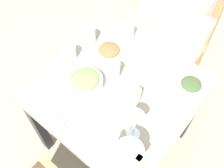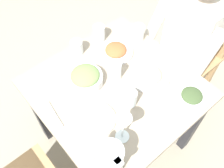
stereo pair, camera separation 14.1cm
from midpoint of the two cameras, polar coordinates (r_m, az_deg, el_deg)
The scene contains 19 objects.
ground_plane at distance 2.07m, azimuth -1.23°, elevation -12.27°, with size 8.00×8.00×0.00m, color #9E937F.
dining_table at distance 1.53m, azimuth -1.63°, elevation -3.56°, with size 0.84×0.84×0.73m.
chair_near at distance 2.03m, azimuth 12.97°, elevation 9.84°, with size 0.40×0.40×0.90m.
diner_near at distance 1.79m, azimuth 10.35°, elevation 9.72°, with size 0.48×0.53×1.19m.
water_pitcher at distance 1.14m, azimuth -0.05°, elevation -16.41°, with size 0.16×0.12×0.19m.
salad_bowl at distance 1.41m, azimuth -8.85°, elevation 0.40°, with size 0.19×0.19×0.09m.
plate_beans at distance 1.47m, azimuth 5.17°, elevation 2.83°, with size 0.23×0.23×0.06m.
plate_yoghurt at distance 1.30m, azimuth -4.86°, elevation -8.24°, with size 0.20×0.20×0.05m.
plate_rice_curry at distance 1.57m, azimuth -3.22°, elevation 7.27°, with size 0.21×0.21×0.05m.
plate_dolmas at distance 1.46m, azimuth 14.55°, elevation -0.36°, with size 0.19×0.19×0.04m.
water_glass_center at distance 1.33m, azimuth 2.02°, elevation -2.72°, with size 0.06×0.06×0.10m, color silver.
water_glass_by_pitcher at distance 1.64m, azimuth 1.08°, elevation 11.68°, with size 0.08×0.08×0.10m, color silver.
water_glass_near_right at distance 1.62m, azimuth -7.53°, elevation 10.56°, with size 0.07×0.07×0.10m, color silver.
water_glass_far_left at distance 1.42m, azimuth -2.36°, elevation 2.90°, with size 0.06×0.06×0.11m, color silver.
water_glass_near_left at distance 1.55m, azimuth -11.88°, elevation 6.81°, with size 0.07×0.07×0.09m, color silver.
wine_glass at distance 1.16m, azimuth 1.65°, elevation -8.53°, with size 0.08×0.08×0.20m.
fork_near at distance 1.64m, azimuth 2.70°, elevation 9.16°, with size 0.17×0.03×0.01m, color silver.
knife_near at distance 1.71m, azimuth -0.88°, elevation 11.83°, with size 0.18×0.02×0.01m, color silver.
fork_far at distance 1.35m, azimuth -14.54°, elevation -8.70°, with size 0.17×0.03×0.01m, color silver.
Camera 1 is at (-0.49, 0.64, 1.91)m, focal length 41.12 mm.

